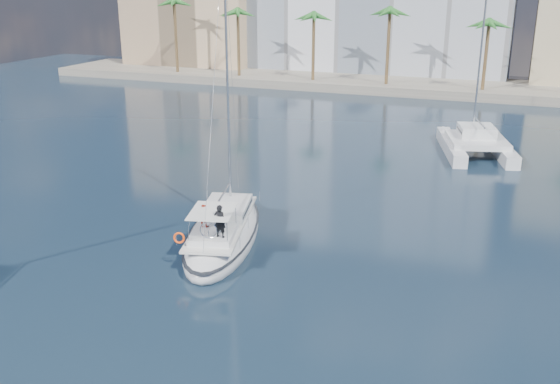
% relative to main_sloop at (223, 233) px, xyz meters
% --- Properties ---
extents(ground, '(160.00, 160.00, 0.00)m').
position_rel_main_sloop_xyz_m(ground, '(4.66, -1.94, -0.55)').
color(ground, black).
rests_on(ground, ground).
extents(quay, '(120.00, 14.00, 1.20)m').
position_rel_main_sloop_xyz_m(quay, '(4.66, 59.06, 0.05)').
color(quay, gray).
rests_on(quay, ground).
extents(building_tan_left, '(22.00, 14.00, 22.00)m').
position_rel_main_sloop_xyz_m(building_tan_left, '(-37.34, 67.06, 10.45)').
color(building_tan_left, tan).
rests_on(building_tan_left, ground).
extents(palm_left, '(3.60, 3.60, 12.30)m').
position_rel_main_sloop_xyz_m(palm_left, '(-29.34, 55.06, 9.73)').
color(palm_left, brown).
rests_on(palm_left, ground).
extents(palm_centre, '(3.60, 3.60, 12.30)m').
position_rel_main_sloop_xyz_m(palm_centre, '(4.66, 55.06, 9.73)').
color(palm_centre, brown).
rests_on(palm_centre, ground).
extents(main_sloop, '(6.95, 12.94, 18.33)m').
position_rel_main_sloop_xyz_m(main_sloop, '(0.00, 0.00, 0.00)').
color(main_sloop, silver).
rests_on(main_sloop, ground).
extents(catamaran, '(8.05, 11.94, 16.05)m').
position_rel_main_sloop_xyz_m(catamaran, '(12.42, 26.35, 0.57)').
color(catamaran, silver).
rests_on(catamaran, ground).
extents(seagull, '(1.08, 0.46, 0.20)m').
position_rel_main_sloop_xyz_m(seagull, '(-1.07, -0.18, 0.11)').
color(seagull, silver).
rests_on(seagull, ground).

